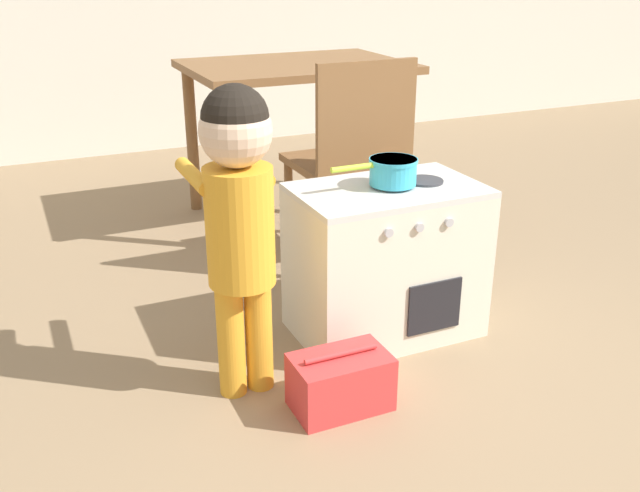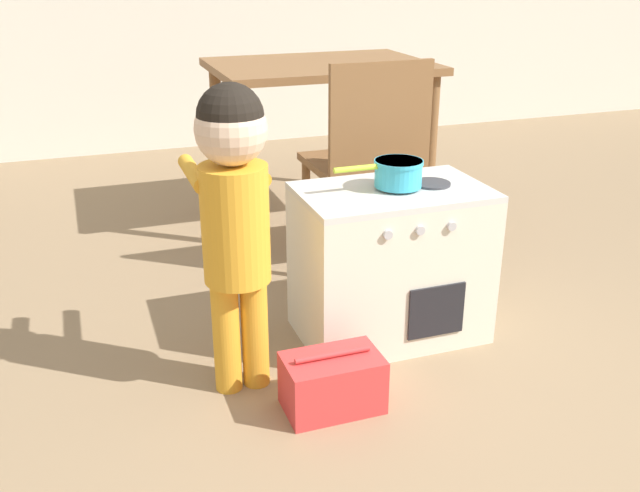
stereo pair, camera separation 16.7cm
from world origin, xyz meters
The scene contains 6 objects.
play_kitchen centered at (0.07, 1.04, 0.26)m, with size 0.61×0.39×0.52m.
toy_pot centered at (0.08, 1.04, 0.57)m, with size 0.30×0.16×0.08m.
child_figure centered at (-0.48, 0.89, 0.59)m, with size 0.21×0.36×0.91m.
toy_basket centered at (-0.27, 0.69, 0.08)m, with size 0.28×0.17×0.18m.
dining_table centered at (0.25, 2.24, 0.63)m, with size 1.00×0.71×0.74m.
dining_chair_near centered at (0.21, 1.59, 0.46)m, with size 0.41×0.41×0.85m.
Camera 1 is at (-1.03, -0.86, 1.21)m, focal length 40.00 mm.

